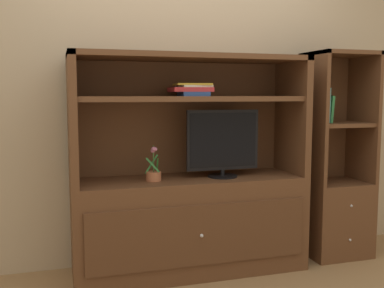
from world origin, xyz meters
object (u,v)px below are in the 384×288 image
tv_monitor (223,143)px  bookshelf_tall (335,189)px  potted_plant (154,173)px  magazine_stack (192,90)px  upright_book_row (323,106)px  media_console (190,203)px

tv_monitor → bookshelf_tall: 1.06m
potted_plant → magazine_stack: magazine_stack is taller
potted_plant → upright_book_row: (1.36, 0.04, 0.45)m
media_console → tv_monitor: media_console is taller
magazine_stack → potted_plant: bearing=-173.5°
magazine_stack → bookshelf_tall: bookshelf_tall is taller
upright_book_row → media_console: bearing=179.7°
media_console → upright_book_row: media_console is taller
bookshelf_tall → potted_plant: bearing=-178.3°
magazine_stack → upright_book_row: (1.07, 0.00, -0.12)m
media_console → bookshelf_tall: (1.22, 0.00, 0.02)m
media_console → tv_monitor: size_ratio=3.09×
media_console → potted_plant: 0.36m
media_console → magazine_stack: 0.81m
bookshelf_tall → upright_book_row: (-0.14, -0.01, 0.67)m
media_console → magazine_stack: (0.01, -0.01, 0.81)m
media_console → upright_book_row: bearing=-0.3°
bookshelf_tall → upright_book_row: bookshelf_tall is taller
media_console → upright_book_row: (1.08, -0.01, 0.69)m
bookshelf_tall → magazine_stack: bearing=-179.4°
potted_plant → tv_monitor: bearing=-0.0°
tv_monitor → upright_book_row: 0.89m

